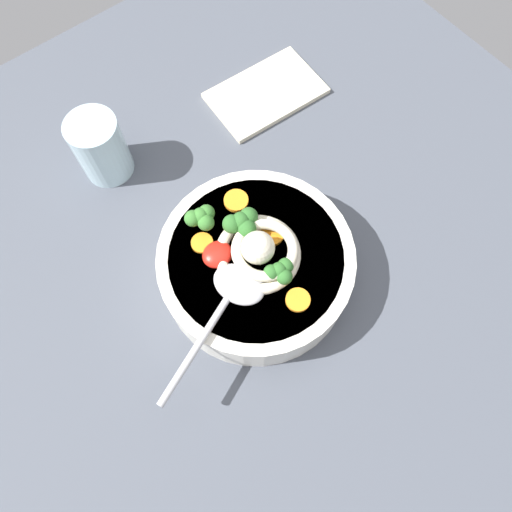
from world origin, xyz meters
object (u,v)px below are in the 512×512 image
object	(u,v)px
soup_bowl	(256,265)
folded_napkin	(266,93)
noodle_pile	(260,251)
soup_spoon	(231,293)
drinking_glass	(100,148)

from	to	relation	value
soup_bowl	folded_napkin	bearing A→B (deg)	48.79
noodle_pile	soup_spoon	size ratio (longest dim) A/B	0.62
noodle_pile	soup_spoon	bearing A→B (deg)	-162.15
noodle_pile	drinking_glass	bearing A→B (deg)	104.19
noodle_pile	folded_napkin	size ratio (longest dim) A/B	0.66
noodle_pile	drinking_glass	xyz separation A→B (cm)	(-6.34, 25.07, -2.89)
noodle_pile	drinking_glass	size ratio (longest dim) A/B	1.16
drinking_glass	folded_napkin	xyz separation A→B (cm)	(24.65, -3.54, -4.19)
drinking_glass	folded_napkin	bearing A→B (deg)	-8.16
soup_bowl	folded_napkin	distance (cm)	28.42
soup_bowl	drinking_glass	xyz separation A→B (cm)	(-6.02, 24.81, 1.42)
noodle_pile	folded_napkin	world-z (taller)	noodle_pile
soup_bowl	soup_spoon	size ratio (longest dim) A/B	1.33
soup_bowl	noodle_pile	size ratio (longest dim) A/B	2.14
drinking_glass	noodle_pile	bearing A→B (deg)	-75.81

